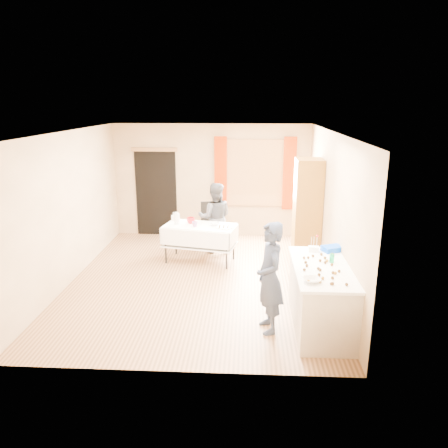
# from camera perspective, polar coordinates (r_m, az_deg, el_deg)

# --- Properties ---
(floor) EXTENTS (4.50, 5.50, 0.02)m
(floor) POSITION_cam_1_polar(r_m,az_deg,el_deg) (7.89, -3.26, -7.37)
(floor) COLOR #9E7047
(floor) RESTS_ON ground
(ceiling) EXTENTS (4.50, 5.50, 0.02)m
(ceiling) POSITION_cam_1_polar(r_m,az_deg,el_deg) (7.27, -3.58, 11.99)
(ceiling) COLOR white
(ceiling) RESTS_ON floor
(wall_back) EXTENTS (4.50, 0.02, 2.60)m
(wall_back) POSITION_cam_1_polar(r_m,az_deg,el_deg) (10.16, -1.66, 5.65)
(wall_back) COLOR tan
(wall_back) RESTS_ON floor
(wall_front) EXTENTS (4.50, 0.02, 2.60)m
(wall_front) POSITION_cam_1_polar(r_m,az_deg,el_deg) (4.87, -7.09, -5.91)
(wall_front) COLOR tan
(wall_front) RESTS_ON floor
(wall_left) EXTENTS (0.02, 5.50, 2.60)m
(wall_left) POSITION_cam_1_polar(r_m,az_deg,el_deg) (8.05, -19.63, 2.02)
(wall_left) COLOR tan
(wall_left) RESTS_ON floor
(wall_right) EXTENTS (0.02, 5.50, 2.60)m
(wall_right) POSITION_cam_1_polar(r_m,az_deg,el_deg) (7.56, 13.88, 1.63)
(wall_right) COLOR tan
(wall_right) RESTS_ON floor
(window_frame) EXTENTS (1.32, 0.06, 1.52)m
(window_frame) POSITION_cam_1_polar(r_m,az_deg,el_deg) (10.05, 4.04, 6.66)
(window_frame) COLOR olive
(window_frame) RESTS_ON wall_back
(window_pane) EXTENTS (1.20, 0.02, 1.40)m
(window_pane) POSITION_cam_1_polar(r_m,az_deg,el_deg) (10.04, 4.05, 6.65)
(window_pane) COLOR white
(window_pane) RESTS_ON wall_back
(curtain_left) EXTENTS (0.28, 0.06, 1.65)m
(curtain_left) POSITION_cam_1_polar(r_m,az_deg,el_deg) (10.02, -0.44, 6.67)
(curtain_left) COLOR #992500
(curtain_left) RESTS_ON wall_back
(curtain_right) EXTENTS (0.28, 0.06, 1.65)m
(curtain_right) POSITION_cam_1_polar(r_m,az_deg,el_deg) (10.05, 8.53, 6.52)
(curtain_right) COLOR #992500
(curtain_right) RESTS_ON wall_back
(doorway) EXTENTS (0.95, 0.04, 2.00)m
(doorway) POSITION_cam_1_polar(r_m,az_deg,el_deg) (10.38, -8.85, 3.99)
(doorway) COLOR black
(doorway) RESTS_ON floor
(door_lintel) EXTENTS (1.05, 0.06, 0.08)m
(door_lintel) POSITION_cam_1_polar(r_m,az_deg,el_deg) (10.19, -9.12, 9.58)
(door_lintel) COLOR olive
(door_lintel) RESTS_ON wall_back
(cabinet) EXTENTS (0.50, 0.60, 2.05)m
(cabinet) POSITION_cam_1_polar(r_m,az_deg,el_deg) (8.52, 10.80, 1.51)
(cabinet) COLOR brown
(cabinet) RESTS_ON floor
(counter) EXTENTS (0.80, 1.68, 0.91)m
(counter) POSITION_cam_1_polar(r_m,az_deg,el_deg) (6.32, 12.57, -9.28)
(counter) COLOR beige
(counter) RESTS_ON floor
(party_table) EXTENTS (1.51, 0.99, 0.75)m
(party_table) POSITION_cam_1_polar(r_m,az_deg,el_deg) (8.62, -3.17, -2.08)
(party_table) COLOR black
(party_table) RESTS_ON floor
(chair) EXTENTS (0.48, 0.48, 0.98)m
(chair) POSITION_cam_1_polar(r_m,az_deg,el_deg) (9.55, -1.68, -1.25)
(chair) COLOR black
(chair) RESTS_ON floor
(girl) EXTENTS (0.74, 0.63, 1.56)m
(girl) POSITION_cam_1_polar(r_m,az_deg,el_deg) (5.98, 5.99, -7.00)
(girl) COLOR #232D48
(girl) RESTS_ON floor
(woman) EXTENTS (0.77, 0.63, 1.47)m
(woman) POSITION_cam_1_polar(r_m,az_deg,el_deg) (9.11, -1.18, 0.83)
(woman) COLOR black
(woman) RESTS_ON floor
(soda_can) EXTENTS (0.08, 0.08, 0.12)m
(soda_can) POSITION_cam_1_polar(r_m,az_deg,el_deg) (6.29, 13.90, -4.36)
(soda_can) COLOR #0D9652
(soda_can) RESTS_ON counter
(mixing_bowl) EXTENTS (0.29, 0.29, 0.05)m
(mixing_bowl) POSITION_cam_1_polar(r_m,az_deg,el_deg) (5.59, 11.39, -7.18)
(mixing_bowl) COLOR white
(mixing_bowl) RESTS_ON counter
(foam_block) EXTENTS (0.16, 0.11, 0.08)m
(foam_block) POSITION_cam_1_polar(r_m,az_deg,el_deg) (6.68, 11.62, -3.22)
(foam_block) COLOR white
(foam_block) RESTS_ON counter
(blue_basket) EXTENTS (0.35, 0.30, 0.08)m
(blue_basket) POSITION_cam_1_polar(r_m,az_deg,el_deg) (6.76, 13.96, -3.14)
(blue_basket) COLOR blue
(blue_basket) RESTS_ON counter
(pitcher) EXTENTS (0.11, 0.11, 0.22)m
(pitcher) POSITION_cam_1_polar(r_m,az_deg,el_deg) (8.58, -6.18, 0.65)
(pitcher) COLOR silver
(pitcher) RESTS_ON party_table
(cup_red) EXTENTS (0.24, 0.24, 0.12)m
(cup_red) POSITION_cam_1_polar(r_m,az_deg,el_deg) (8.65, -4.36, 0.48)
(cup_red) COLOR red
(cup_red) RESTS_ON party_table
(cup_rainbow) EXTENTS (0.20, 0.20, 0.10)m
(cup_rainbow) POSITION_cam_1_polar(r_m,az_deg,el_deg) (8.42, -3.83, -0.02)
(cup_rainbow) COLOR red
(cup_rainbow) RESTS_ON party_table
(small_bowl) EXTENTS (0.27, 0.27, 0.06)m
(small_bowl) POSITION_cam_1_polar(r_m,az_deg,el_deg) (8.50, -1.20, 0.02)
(small_bowl) COLOR white
(small_bowl) RESTS_ON party_table
(pastry_tray) EXTENTS (0.34, 0.31, 0.02)m
(pastry_tray) POSITION_cam_1_polar(r_m,az_deg,el_deg) (8.30, -0.02, -0.49)
(pastry_tray) COLOR white
(pastry_tray) RESTS_ON party_table
(bottle) EXTENTS (0.14, 0.14, 0.17)m
(bottle) POSITION_cam_1_polar(r_m,az_deg,el_deg) (8.87, -6.56, 0.98)
(bottle) COLOR white
(bottle) RESTS_ON party_table
(cake_balls) EXTENTS (0.53, 1.14, 0.04)m
(cake_balls) POSITION_cam_1_polar(r_m,az_deg,el_deg) (6.03, 12.74, -5.60)
(cake_balls) COLOR #3F2314
(cake_balls) RESTS_ON counter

